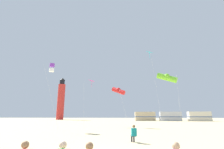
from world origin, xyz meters
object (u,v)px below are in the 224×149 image
at_px(kite_tube_lime, 167,78).
at_px(kite_diamond_rainbow, 91,82).
at_px(rv_van_tan, 145,116).
at_px(kite_tube_scarlet, 118,91).
at_px(rv_van_cream, 199,116).
at_px(kite_flyer_standing, 134,133).
at_px(kite_diamond_cyan, 150,55).
at_px(kite_box_violet, 52,68).
at_px(lighthouse_distant, 61,100).
at_px(rv_van_silver, 170,116).

bearing_deg(kite_tube_lime, kite_diamond_rainbow, 140.35).
xyz_separation_m(kite_tube_lime, rv_van_tan, (1.82, 35.76, -4.94)).
height_order(kite_tube_scarlet, rv_van_cream, kite_tube_scarlet).
distance_m(kite_flyer_standing, kite_diamond_rainbow, 19.99).
distance_m(kite_diamond_cyan, kite_tube_lime, 8.31).
bearing_deg(kite_tube_scarlet, kite_diamond_rainbow, 153.35).
xyz_separation_m(kite_flyer_standing, kite_box_violet, (-10.41, 9.60, 7.58)).
relative_size(kite_tube_scarlet, lighthouse_distant, 0.38).
bearing_deg(kite_tube_scarlet, rv_van_cream, 47.57).
bearing_deg(kite_flyer_standing, kite_tube_scarlet, -97.57).
distance_m(kite_diamond_rainbow, rv_van_cream, 37.79).
bearing_deg(kite_box_violet, kite_tube_lime, -4.59).
relative_size(rv_van_tan, rv_van_cream, 1.00).
relative_size(kite_diamond_rainbow, lighthouse_distant, 0.48).
relative_size(kite_diamond_cyan, lighthouse_distant, 0.74).
distance_m(kite_diamond_rainbow, kite_tube_scarlet, 5.91).
bearing_deg(kite_tube_scarlet, kite_tube_lime, -47.57).
relative_size(kite_box_violet, rv_van_cream, 1.35).
bearing_deg(rv_van_tan, kite_tube_lime, -95.03).
xyz_separation_m(kite_diamond_rainbow, kite_tube_scarlet, (5.00, -2.51, -1.92)).
xyz_separation_m(kite_flyer_standing, kite_diamond_cyan, (4.10, 14.76, 10.98)).
xyz_separation_m(kite_flyer_standing, rv_van_cream, (22.55, 41.22, 0.78)).
relative_size(kite_diamond_rainbow, kite_tube_scarlet, 1.27).
distance_m(kite_flyer_standing, kite_box_violet, 16.07).
height_order(kite_flyer_standing, kite_tube_lime, kite_tube_lime).
height_order(kite_flyer_standing, kite_diamond_cyan, kite_diamond_cyan).
relative_size(kite_tube_lime, rv_van_cream, 1.08).
bearing_deg(rv_van_silver, lighthouse_distant, 165.39).
bearing_deg(kite_tube_lime, kite_box_violet, 175.41).
height_order(kite_tube_lime, kite_box_violet, kite_box_violet).
xyz_separation_m(kite_diamond_rainbow, rv_van_cream, (28.86, 23.59, -6.24)).
relative_size(kite_flyer_standing, kite_tube_scarlet, 0.18).
bearing_deg(rv_van_silver, rv_van_cream, -6.42).
bearing_deg(kite_diamond_cyan, rv_van_tan, 85.01).
xyz_separation_m(kite_diamond_cyan, rv_van_silver, (10.20, 27.68, -10.21)).
height_order(kite_diamond_cyan, rv_van_silver, kite_diamond_cyan).
distance_m(kite_flyer_standing, kite_tube_lime, 11.24).
bearing_deg(lighthouse_distant, kite_flyer_standing, -65.06).
bearing_deg(lighthouse_distant, kite_diamond_cyan, -53.40).
height_order(kite_flyer_standing, rv_van_silver, rv_van_silver).
distance_m(lighthouse_distant, rv_van_cream, 49.94).
xyz_separation_m(lighthouse_distant, rv_van_tan, (31.90, -10.11, -6.45)).
distance_m(lighthouse_distant, rv_van_tan, 34.08).
bearing_deg(kite_flyer_standing, rv_van_silver, -121.15).
bearing_deg(kite_box_violet, kite_diamond_cyan, 19.58).
distance_m(kite_tube_lime, rv_van_silver, 35.70).
xyz_separation_m(kite_tube_lime, rv_van_silver, (9.45, 34.07, -4.94)).
distance_m(kite_flyer_standing, rv_van_cream, 46.99).
distance_m(kite_diamond_rainbow, lighthouse_distant, 41.22).
bearing_deg(kite_diamond_rainbow, rv_van_silver, 50.29).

